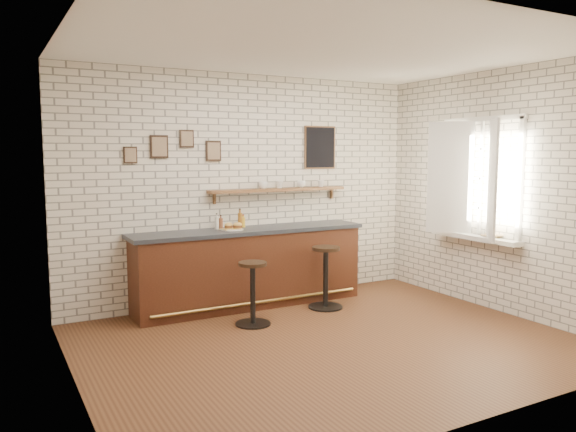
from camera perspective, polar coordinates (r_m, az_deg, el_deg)
name	(u,v)px	position (r m, az deg, el deg)	size (l,w,h in m)	color
ground	(330,342)	(6.05, 4.24, -12.65)	(5.00, 5.00, 0.00)	brown
bar_counter	(250,267)	(7.30, -3.89, -5.20)	(3.10, 0.65, 1.01)	#492213
sandwich_plate	(232,229)	(7.10, -5.67, -1.37)	(0.28, 0.28, 0.01)	white
ciabatta_sandwich	(233,226)	(7.10, -5.60, -1.01)	(0.26, 0.19, 0.08)	#DAB059
potato_chips	(231,229)	(7.09, -5.77, -1.32)	(0.27, 0.18, 0.00)	#EBC553
bitters_bottle_brown	(221,223)	(7.21, -6.84, -0.73)	(0.06, 0.06, 0.18)	brown
bitters_bottle_white	(217,223)	(7.19, -7.25, -0.68)	(0.05, 0.05, 0.20)	silver
bitters_bottle_amber	(240,220)	(7.31, -4.89, -0.39)	(0.06, 0.06, 0.24)	#955A18
condiment_bottle_yellow	(243,222)	(7.33, -4.57, -0.60)	(0.05, 0.05, 0.17)	gold
bar_stool_left	(253,291)	(6.51, -3.60, -7.64)	(0.41, 0.41, 0.73)	black
bar_stool_right	(326,275)	(7.20, 3.85, -6.02)	(0.45, 0.45, 0.79)	black
wall_shelf	(279,190)	(7.58, -0.95, 2.67)	(2.00, 0.18, 0.18)	brown
shelf_cup_a	(263,185)	(7.47, -2.54, 3.15)	(0.12, 0.12, 0.10)	white
shelf_cup_b	(279,184)	(7.58, -0.88, 3.23)	(0.11, 0.11, 0.10)	white
shelf_cup_c	(301,184)	(7.74, 1.37, 3.26)	(0.12, 0.12, 0.09)	white
shelf_cup_d	(321,184)	(7.91, 3.36, 3.31)	(0.10, 0.10, 0.09)	white
back_wall_decor	(264,148)	(7.55, -2.42, 6.96)	(2.96, 0.02, 0.56)	black
window_sill	(475,237)	(7.59, 18.43, -2.05)	(0.20, 1.35, 0.06)	white
casement_window	(474,179)	(7.49, 18.42, 3.61)	(0.40, 1.30, 1.56)	white
book_lower	(488,236)	(7.41, 19.67, -1.97)	(0.18, 0.24, 0.02)	tan
book_upper	(487,235)	(7.42, 19.56, -1.80)	(0.17, 0.24, 0.02)	tan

